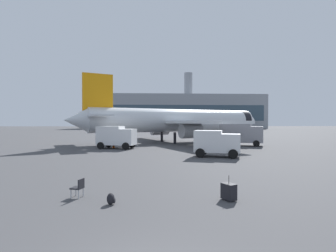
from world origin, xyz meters
The scene contains 11 objects.
airplane_at_gate centered at (4.24, 39.08, 3.66)m, with size 34.03×31.25×10.50m.
service_truck centered at (-4.64, 29.04, 1.61)m, with size 5.21×3.55×2.90m.
fuel_truck centered at (12.85, 32.30, 1.77)m, with size 6.46×4.48×3.20m.
cargo_van centered at (6.40, 20.35, 1.45)m, with size 4.80×3.44×2.60m.
safety_cone_near centered at (-5.08, 29.80, 0.36)m, with size 0.44×0.44×0.72m.
safety_cone_mid centered at (13.24, 37.83, 0.31)m, with size 0.44×0.44×0.64m.
safety_cone_far centered at (4.83, 20.70, 0.33)m, with size 0.44×0.44×0.67m.
rolling_suitcase centered at (3.49, 6.14, 0.39)m, with size 0.65×0.75×1.10m.
traveller_backpack centered at (-1.59, 5.82, 0.23)m, with size 0.36×0.40×0.48m.
gate_chair centered at (-3.23, 6.92, 0.50)m, with size 0.60×0.60×0.86m.
terminal_building centered at (13.48, 135.46, 8.97)m, with size 91.20×17.98×29.72m.
Camera 1 is at (0.17, -5.23, 3.46)m, focal length 28.14 mm.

